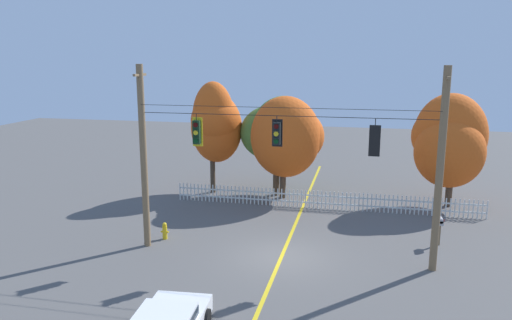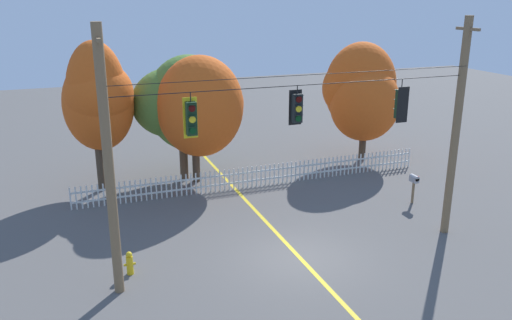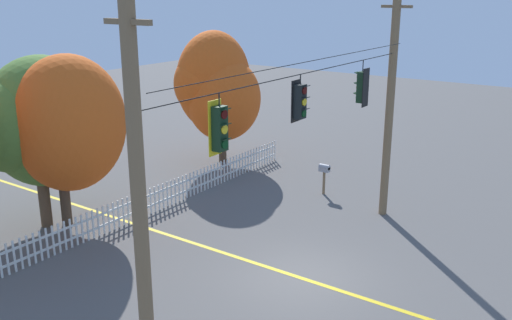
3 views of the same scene
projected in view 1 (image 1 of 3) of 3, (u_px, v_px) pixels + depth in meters
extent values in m
plane|color=#565451|center=(281.00, 257.00, 21.16)|extent=(80.00, 80.00, 0.00)
cube|color=gold|center=(281.00, 257.00, 21.16)|extent=(0.16, 36.00, 0.01)
cylinder|color=brown|center=(144.00, 158.00, 21.61)|extent=(0.29, 0.29, 8.02)
cylinder|color=brown|center=(440.00, 172.00, 19.06)|extent=(0.29, 0.29, 8.02)
cube|color=brown|center=(140.00, 75.00, 20.87)|extent=(0.10, 1.10, 0.10)
cube|color=brown|center=(447.00, 78.00, 18.33)|extent=(0.10, 1.10, 0.10)
cylinder|color=black|center=(283.00, 116.00, 19.93)|extent=(11.98, 0.02, 0.02)
cylinder|color=black|center=(282.00, 108.00, 19.61)|extent=(11.98, 0.02, 0.02)
cylinder|color=black|center=(196.00, 117.00, 20.72)|extent=(0.03, 0.03, 0.29)
cube|color=yellow|center=(198.00, 132.00, 20.97)|extent=(0.43, 0.02, 1.23)
cube|color=black|center=(197.00, 132.00, 20.85)|extent=(0.30, 0.24, 0.99)
cylinder|color=#410706|center=(195.00, 125.00, 20.65)|extent=(0.20, 0.03, 0.20)
cube|color=black|center=(195.00, 122.00, 20.58)|extent=(0.22, 0.12, 0.06)
cylinder|color=yellow|center=(196.00, 133.00, 20.72)|extent=(0.20, 0.03, 0.20)
cube|color=black|center=(195.00, 130.00, 20.65)|extent=(0.22, 0.12, 0.06)
cylinder|color=#073513|center=(196.00, 141.00, 20.79)|extent=(0.20, 0.03, 0.20)
cube|color=black|center=(195.00, 138.00, 20.72)|extent=(0.22, 0.12, 0.06)
cylinder|color=black|center=(277.00, 119.00, 20.01)|extent=(0.03, 0.03, 0.26)
cube|color=black|center=(277.00, 133.00, 20.25)|extent=(0.43, 0.02, 1.12)
cube|color=black|center=(277.00, 133.00, 20.13)|extent=(0.30, 0.24, 0.91)
cylinder|color=#410706|center=(276.00, 126.00, 19.93)|extent=(0.20, 0.03, 0.20)
cube|color=black|center=(276.00, 124.00, 19.87)|extent=(0.22, 0.12, 0.06)
cylinder|color=yellow|center=(276.00, 134.00, 20.00)|extent=(0.20, 0.03, 0.20)
cube|color=black|center=(276.00, 131.00, 19.93)|extent=(0.22, 0.12, 0.06)
cylinder|color=#073513|center=(276.00, 141.00, 20.06)|extent=(0.20, 0.03, 0.20)
cube|color=black|center=(276.00, 139.00, 19.99)|extent=(0.22, 0.12, 0.06)
cylinder|color=black|center=(375.00, 123.00, 19.21)|extent=(0.03, 0.03, 0.37)
cube|color=black|center=(375.00, 141.00, 19.23)|extent=(0.43, 0.02, 1.22)
cube|color=black|center=(375.00, 140.00, 19.35)|extent=(0.30, 0.24, 0.98)
cylinder|color=#410706|center=(375.00, 131.00, 19.41)|extent=(0.20, 0.03, 0.20)
cube|color=black|center=(375.00, 128.00, 19.43)|extent=(0.22, 0.12, 0.06)
cylinder|color=yellow|center=(375.00, 140.00, 19.48)|extent=(0.20, 0.03, 0.20)
cube|color=black|center=(375.00, 137.00, 19.50)|extent=(0.22, 0.12, 0.06)
cylinder|color=#073513|center=(374.00, 148.00, 19.55)|extent=(0.20, 0.03, 0.20)
cube|color=black|center=(374.00, 145.00, 19.57)|extent=(0.22, 0.12, 0.06)
cube|color=silver|center=(180.00, 191.00, 29.44)|extent=(0.06, 0.04, 1.01)
cube|color=silver|center=(184.00, 192.00, 29.39)|extent=(0.06, 0.04, 1.01)
cube|color=silver|center=(187.00, 192.00, 29.35)|extent=(0.06, 0.04, 1.01)
cube|color=silver|center=(191.00, 192.00, 29.30)|extent=(0.06, 0.04, 1.01)
cube|color=silver|center=(195.00, 192.00, 29.25)|extent=(0.06, 0.04, 1.01)
cube|color=silver|center=(198.00, 192.00, 29.20)|extent=(0.06, 0.04, 1.01)
cube|color=silver|center=(202.00, 193.00, 29.16)|extent=(0.06, 0.04, 1.01)
cube|color=silver|center=(206.00, 193.00, 29.11)|extent=(0.06, 0.04, 1.01)
cube|color=silver|center=(209.00, 193.00, 29.06)|extent=(0.06, 0.04, 1.01)
cube|color=silver|center=(213.00, 193.00, 29.02)|extent=(0.06, 0.04, 1.01)
cube|color=silver|center=(217.00, 194.00, 28.97)|extent=(0.06, 0.04, 1.01)
cube|color=silver|center=(220.00, 194.00, 28.92)|extent=(0.06, 0.04, 1.01)
cube|color=silver|center=(224.00, 194.00, 28.88)|extent=(0.06, 0.04, 1.01)
cube|color=silver|center=(228.00, 194.00, 28.83)|extent=(0.06, 0.04, 1.01)
cube|color=silver|center=(232.00, 194.00, 28.78)|extent=(0.06, 0.04, 1.01)
cube|color=silver|center=(235.00, 195.00, 28.73)|extent=(0.06, 0.04, 1.01)
cube|color=silver|center=(239.00, 195.00, 28.69)|extent=(0.06, 0.04, 1.01)
cube|color=silver|center=(243.00, 195.00, 28.64)|extent=(0.06, 0.04, 1.01)
cube|color=silver|center=(247.00, 195.00, 28.59)|extent=(0.06, 0.04, 1.01)
cube|color=silver|center=(251.00, 196.00, 28.55)|extent=(0.06, 0.04, 1.01)
cube|color=silver|center=(254.00, 196.00, 28.50)|extent=(0.06, 0.04, 1.01)
cube|color=silver|center=(258.00, 196.00, 28.45)|extent=(0.06, 0.04, 1.01)
cube|color=silver|center=(262.00, 196.00, 28.41)|extent=(0.06, 0.04, 1.01)
cube|color=silver|center=(266.00, 197.00, 28.36)|extent=(0.06, 0.04, 1.01)
cube|color=silver|center=(270.00, 197.00, 28.31)|extent=(0.06, 0.04, 1.01)
cube|color=silver|center=(274.00, 197.00, 28.26)|extent=(0.06, 0.04, 1.01)
cube|color=silver|center=(278.00, 197.00, 28.22)|extent=(0.06, 0.04, 1.01)
cube|color=silver|center=(282.00, 197.00, 28.17)|extent=(0.06, 0.04, 1.01)
cube|color=silver|center=(286.00, 198.00, 28.12)|extent=(0.06, 0.04, 1.01)
cube|color=silver|center=(290.00, 198.00, 28.08)|extent=(0.06, 0.04, 1.01)
cube|color=silver|center=(294.00, 198.00, 28.03)|extent=(0.06, 0.04, 1.01)
cube|color=silver|center=(298.00, 198.00, 27.98)|extent=(0.06, 0.04, 1.01)
cube|color=silver|center=(302.00, 199.00, 27.93)|extent=(0.06, 0.04, 1.01)
cube|color=silver|center=(306.00, 199.00, 27.89)|extent=(0.06, 0.04, 1.01)
cube|color=silver|center=(310.00, 199.00, 27.84)|extent=(0.06, 0.04, 1.01)
cube|color=silver|center=(314.00, 199.00, 27.79)|extent=(0.06, 0.04, 1.01)
cube|color=silver|center=(318.00, 200.00, 27.75)|extent=(0.06, 0.04, 1.01)
cube|color=silver|center=(322.00, 200.00, 27.70)|extent=(0.06, 0.04, 1.01)
cube|color=silver|center=(326.00, 200.00, 27.65)|extent=(0.06, 0.04, 1.01)
cube|color=silver|center=(330.00, 200.00, 27.61)|extent=(0.06, 0.04, 1.01)
cube|color=silver|center=(334.00, 201.00, 27.56)|extent=(0.06, 0.04, 1.01)
cube|color=silver|center=(338.00, 201.00, 27.51)|extent=(0.06, 0.04, 1.01)
cube|color=silver|center=(342.00, 201.00, 27.46)|extent=(0.06, 0.04, 1.01)
cube|color=silver|center=(346.00, 201.00, 27.42)|extent=(0.06, 0.04, 1.01)
cube|color=silver|center=(351.00, 202.00, 27.37)|extent=(0.06, 0.04, 1.01)
cube|color=silver|center=(355.00, 202.00, 27.32)|extent=(0.06, 0.04, 1.01)
cube|color=silver|center=(359.00, 202.00, 27.28)|extent=(0.06, 0.04, 1.01)
cube|color=silver|center=(363.00, 202.00, 27.23)|extent=(0.06, 0.04, 1.01)
cube|color=silver|center=(367.00, 203.00, 27.18)|extent=(0.06, 0.04, 1.01)
cube|color=silver|center=(372.00, 203.00, 27.14)|extent=(0.06, 0.04, 1.01)
cube|color=silver|center=(376.00, 203.00, 27.09)|extent=(0.06, 0.04, 1.01)
cube|color=silver|center=(380.00, 203.00, 27.04)|extent=(0.06, 0.04, 1.01)
cube|color=silver|center=(384.00, 204.00, 26.99)|extent=(0.06, 0.04, 1.01)
cube|color=silver|center=(389.00, 204.00, 26.95)|extent=(0.06, 0.04, 1.01)
cube|color=silver|center=(393.00, 204.00, 26.90)|extent=(0.06, 0.04, 1.01)
cube|color=silver|center=(397.00, 204.00, 26.85)|extent=(0.06, 0.04, 1.01)
cube|color=silver|center=(402.00, 205.00, 26.81)|extent=(0.06, 0.04, 1.01)
cube|color=silver|center=(406.00, 205.00, 26.76)|extent=(0.06, 0.04, 1.01)
cube|color=silver|center=(410.00, 205.00, 26.71)|extent=(0.06, 0.04, 1.01)
cube|color=silver|center=(415.00, 206.00, 26.67)|extent=(0.06, 0.04, 1.01)
cube|color=silver|center=(419.00, 206.00, 26.62)|extent=(0.06, 0.04, 1.01)
cube|color=silver|center=(424.00, 206.00, 26.57)|extent=(0.06, 0.04, 1.01)
cube|color=silver|center=(428.00, 206.00, 26.52)|extent=(0.06, 0.04, 1.01)
cube|color=silver|center=(432.00, 207.00, 26.48)|extent=(0.06, 0.04, 1.01)
cube|color=silver|center=(437.00, 207.00, 26.43)|extent=(0.06, 0.04, 1.01)
cube|color=silver|center=(441.00, 207.00, 26.38)|extent=(0.06, 0.04, 1.01)
cube|color=silver|center=(446.00, 207.00, 26.34)|extent=(0.06, 0.04, 1.01)
cube|color=silver|center=(450.00, 208.00, 26.29)|extent=(0.06, 0.04, 1.01)
cube|color=silver|center=(455.00, 208.00, 26.24)|extent=(0.06, 0.04, 1.01)
cube|color=silver|center=(459.00, 208.00, 26.19)|extent=(0.06, 0.04, 1.01)
cube|color=silver|center=(464.00, 208.00, 26.15)|extent=(0.06, 0.04, 1.01)
cube|color=silver|center=(469.00, 209.00, 26.10)|extent=(0.06, 0.04, 1.01)
cube|color=silver|center=(473.00, 209.00, 26.05)|extent=(0.06, 0.04, 1.01)
cube|color=silver|center=(478.00, 209.00, 26.01)|extent=(0.06, 0.04, 1.01)
cube|color=silver|center=(482.00, 210.00, 25.96)|extent=(0.06, 0.04, 1.01)
cube|color=silver|center=(487.00, 210.00, 25.91)|extent=(0.06, 0.04, 1.01)
cube|color=silver|center=(324.00, 203.00, 27.75)|extent=(16.88, 0.03, 0.08)
cube|color=silver|center=(324.00, 196.00, 27.66)|extent=(16.88, 0.03, 0.08)
cylinder|color=#473828|center=(213.00, 170.00, 30.87)|extent=(0.31, 0.31, 2.84)
ellipsoid|color=#DB5619|center=(217.00, 128.00, 30.57)|extent=(3.13, 3.05, 4.24)
ellipsoid|color=#DB5619|center=(213.00, 119.00, 30.04)|extent=(2.58, 2.19, 4.51)
ellipsoid|color=#DB5619|center=(216.00, 120.00, 30.21)|extent=(3.03, 2.94, 2.92)
cylinder|color=brown|center=(276.00, 176.00, 30.30)|extent=(0.40, 0.40, 2.38)
ellipsoid|color=#4C752D|center=(284.00, 134.00, 29.83)|extent=(4.11, 3.97, 4.59)
ellipsoid|color=#4C752D|center=(272.00, 133.00, 30.19)|extent=(3.92, 3.44, 3.35)
cylinder|color=#473828|center=(283.00, 179.00, 29.72)|extent=(0.36, 0.36, 2.35)
ellipsoid|color=#DB5619|center=(285.00, 137.00, 28.75)|extent=(4.06, 3.44, 4.71)
ellipsoid|color=#DB5619|center=(291.00, 136.00, 29.10)|extent=(3.84, 3.18, 3.36)
ellipsoid|color=#DB5619|center=(288.00, 130.00, 28.89)|extent=(2.57, 2.29, 2.97)
cylinder|color=#473828|center=(449.00, 189.00, 28.08)|extent=(0.37, 0.37, 1.99)
ellipsoid|color=#DB5619|center=(449.00, 152.00, 27.38)|extent=(3.78, 3.33, 3.96)
ellipsoid|color=#DB5619|center=(450.00, 136.00, 27.85)|extent=(3.97, 3.22, 4.75)
ellipsoid|color=#DB5619|center=(443.00, 136.00, 28.02)|extent=(3.50, 2.94, 3.28)
cylinder|color=black|center=(149.00, 315.00, 15.83)|extent=(0.22, 0.65, 0.64)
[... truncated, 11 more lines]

